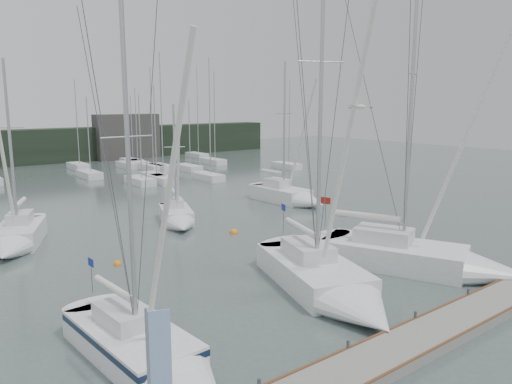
% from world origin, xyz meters
% --- Properties ---
extents(ground, '(160.00, 160.00, 0.00)m').
position_xyz_m(ground, '(0.00, 0.00, 0.00)').
color(ground, '#495955').
rests_on(ground, ground).
extents(dock, '(24.00, 2.00, 0.40)m').
position_xyz_m(dock, '(0.00, -5.00, 0.20)').
color(dock, slate).
rests_on(dock, ground).
extents(far_treeline, '(90.00, 4.00, 5.00)m').
position_xyz_m(far_treeline, '(0.00, 62.00, 2.50)').
color(far_treeline, black).
rests_on(far_treeline, ground).
extents(far_building_right, '(10.00, 3.00, 7.00)m').
position_xyz_m(far_building_right, '(18.00, 60.00, 3.50)').
color(far_building_right, '#3C3A38').
rests_on(far_building_right, ground).
extents(mast_forest, '(52.04, 26.81, 14.73)m').
position_xyz_m(mast_forest, '(5.74, 44.22, 0.48)').
color(mast_forest, silver).
rests_on(mast_forest, ground).
extents(sailboat_near_left, '(3.11, 8.98, 13.26)m').
position_xyz_m(sailboat_near_left, '(-7.84, -0.75, 0.54)').
color(sailboat_near_left, silver).
rests_on(sailboat_near_left, ground).
extents(sailboat_near_center, '(6.46, 10.84, 18.28)m').
position_xyz_m(sailboat_near_center, '(1.49, -0.08, 0.60)').
color(sailboat_near_center, silver).
rests_on(sailboat_near_center, ground).
extents(sailboat_near_right, '(7.30, 11.23, 17.55)m').
position_xyz_m(sailboat_near_right, '(8.51, -0.86, 0.63)').
color(sailboat_near_right, silver).
rests_on(sailboat_near_right, ground).
extents(sailboat_mid_b, '(5.27, 7.68, 12.33)m').
position_xyz_m(sailboat_mid_b, '(-8.07, 17.56, 0.59)').
color(sailboat_mid_b, silver).
rests_on(sailboat_mid_b, ground).
extents(sailboat_mid_c, '(4.34, 6.74, 9.45)m').
position_xyz_m(sailboat_mid_c, '(2.81, 16.70, 0.50)').
color(sailboat_mid_c, silver).
rests_on(sailboat_mid_c, ground).
extents(sailboat_mid_e, '(2.91, 8.19, 13.22)m').
position_xyz_m(sailboat_mid_e, '(14.72, 17.39, 0.61)').
color(sailboat_mid_e, silver).
rests_on(sailboat_mid_e, ground).
extents(buoy_a, '(0.48, 0.48, 0.48)m').
position_xyz_m(buoy_a, '(-4.29, 10.89, 0.00)').
color(buoy_a, orange).
rests_on(buoy_a, ground).
extents(buoy_b, '(0.61, 0.61, 0.61)m').
position_xyz_m(buoy_b, '(4.79, 12.42, 0.00)').
color(buoy_b, orange).
rests_on(buoy_b, ground).
extents(dock_banner, '(0.57, 0.24, 3.89)m').
position_xyz_m(dock_banner, '(-9.77, -4.88, 2.70)').
color(dock_banner, '#A5A7AD').
rests_on(dock_banner, dock).
extents(seagull, '(0.99, 0.48, 0.20)m').
position_xyz_m(seagull, '(1.02, -1.66, 8.76)').
color(seagull, white).
rests_on(seagull, ground).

